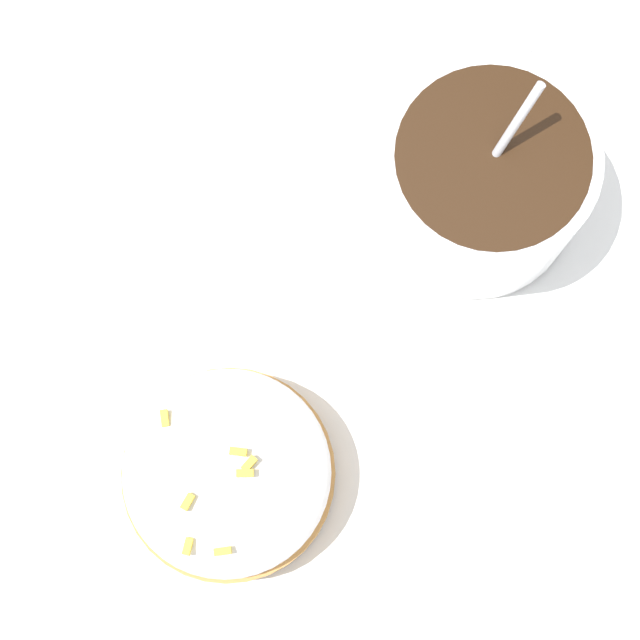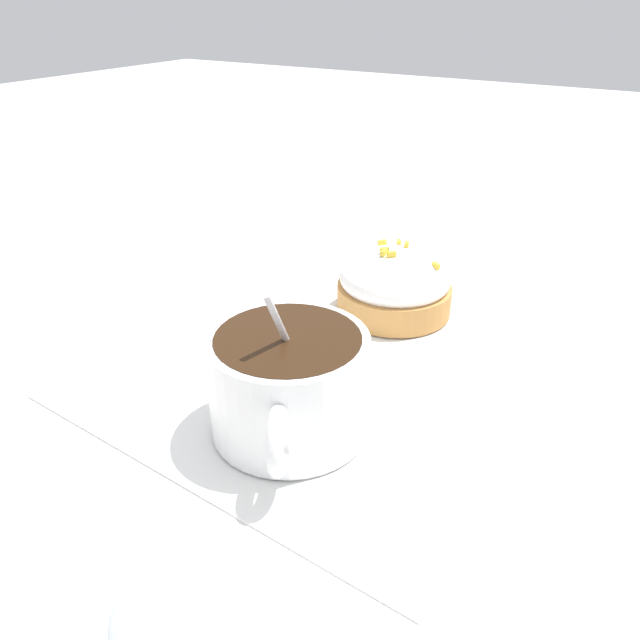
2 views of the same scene
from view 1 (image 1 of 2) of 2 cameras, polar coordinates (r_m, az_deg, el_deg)
ground_plane at (r=0.51m, az=2.43°, el=-1.48°), size 3.00×3.00×0.00m
paper_napkin at (r=0.51m, az=2.44°, el=-1.45°), size 0.34×0.31×0.00m
coffee_cup at (r=0.49m, az=8.76°, el=7.53°), size 0.11×0.10×0.10m
frosted_pastry at (r=0.47m, az=-4.81°, el=-8.27°), size 0.09×0.09×0.06m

